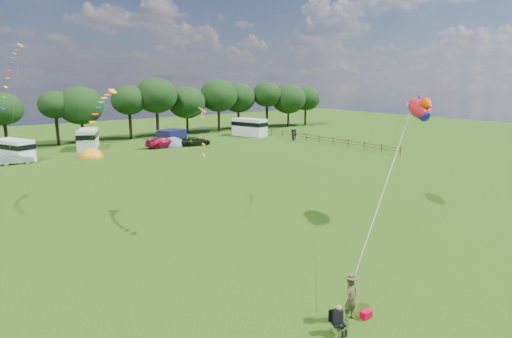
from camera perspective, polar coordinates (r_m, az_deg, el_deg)
ground_plane at (r=25.21m, az=11.39°, el=-11.99°), size 180.00×180.00×0.00m
tree_line at (r=73.67m, az=-19.55°, el=8.38°), size 102.98×10.98×10.27m
fence at (r=70.65m, az=7.56°, el=4.23°), size 0.12×33.12×1.20m
car_b at (r=59.06m, az=-29.34°, el=1.18°), size 3.60×1.48×1.25m
car_c at (r=65.27m, az=-12.23°, el=3.49°), size 5.26×2.34×1.56m
car_d at (r=66.51m, az=-8.12°, el=3.70°), size 5.13×2.95×1.32m
campervan_b at (r=61.37m, az=-29.56°, el=2.29°), size 4.31×5.96×2.69m
campervan_c at (r=67.15m, az=-21.50°, el=3.82°), size 4.59×6.36×2.87m
campervan_d at (r=76.90m, az=-0.88°, el=5.67°), size 4.28×6.76×3.07m
tent_orange at (r=59.84m, az=-21.10°, el=1.46°), size 3.10×3.40×2.43m
tent_greyblue at (r=66.40m, az=-11.04°, el=3.02°), size 3.78×4.14×2.81m
awning_navy at (r=68.24m, az=-11.14°, el=4.21°), size 4.42×3.98×2.29m
kite_flyer at (r=19.42m, az=12.57°, el=-16.55°), size 0.75×0.54×1.92m
camp_chair at (r=18.52m, az=10.82°, el=-18.73°), size 0.65×0.67×1.26m
kite_bag at (r=20.04m, az=14.45°, el=-18.28°), size 0.49×0.34×0.34m
fish_kite at (r=32.91m, az=21.15°, el=7.52°), size 3.21×3.73×2.10m
streamer_kite_a at (r=44.96m, az=-29.67°, el=12.00°), size 3.24×5.55×5.74m
streamer_kite_b at (r=36.73m, az=-19.81°, el=7.93°), size 4.29×4.58×3.80m
streamer_kite_c at (r=30.58m, az=-7.09°, el=6.15°), size 3.16×5.03×2.82m
walker_a at (r=71.08m, az=4.84°, el=4.54°), size 1.08×0.91×1.90m
walker_b at (r=73.42m, az=5.22°, el=4.66°), size 1.16×0.87×1.62m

